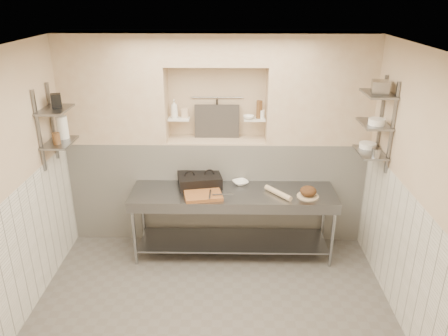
{
  "coord_description": "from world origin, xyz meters",
  "views": [
    {
      "loc": [
        0.2,
        -3.82,
        3.28
      ],
      "look_at": [
        0.11,
        0.9,
        1.35
      ],
      "focal_mm": 35.0,
      "sensor_mm": 36.0,
      "label": 1
    }
  ],
  "objects_px": {
    "bread_loaf": "(308,191)",
    "bottle_soap": "(174,109)",
    "prep_table": "(233,211)",
    "panini_press": "(200,180)",
    "rolling_pin": "(278,193)",
    "cutting_board": "(203,196)",
    "jug_left": "(62,127)",
    "bowl_alcove": "(249,117)",
    "mixing_bowl": "(240,183)"
  },
  "relations": [
    {
      "from": "prep_table",
      "to": "bowl_alcove",
      "type": "height_order",
      "value": "bowl_alcove"
    },
    {
      "from": "bowl_alcove",
      "to": "cutting_board",
      "type": "bearing_deg",
      "value": -130.07
    },
    {
      "from": "prep_table",
      "to": "bread_loaf",
      "type": "xyz_separation_m",
      "value": [
        0.93,
        -0.11,
        0.33
      ]
    },
    {
      "from": "mixing_bowl",
      "to": "bread_loaf",
      "type": "xyz_separation_m",
      "value": [
        0.83,
        -0.36,
        0.05
      ]
    },
    {
      "from": "bottle_soap",
      "to": "jug_left",
      "type": "bearing_deg",
      "value": -156.04
    },
    {
      "from": "mixing_bowl",
      "to": "jug_left",
      "type": "relative_size",
      "value": 0.73
    },
    {
      "from": "rolling_pin",
      "to": "panini_press",
      "type": "bearing_deg",
      "value": 164.18
    },
    {
      "from": "prep_table",
      "to": "cutting_board",
      "type": "distance_m",
      "value": 0.48
    },
    {
      "from": "panini_press",
      "to": "bottle_soap",
      "type": "distance_m",
      "value": 0.99
    },
    {
      "from": "prep_table",
      "to": "jug_left",
      "type": "bearing_deg",
      "value": 179.94
    },
    {
      "from": "rolling_pin",
      "to": "jug_left",
      "type": "xyz_separation_m",
      "value": [
        -2.62,
        0.07,
        0.82
      ]
    },
    {
      "from": "rolling_pin",
      "to": "prep_table",
      "type": "bearing_deg",
      "value": 172.83
    },
    {
      "from": "panini_press",
      "to": "bottle_soap",
      "type": "xyz_separation_m",
      "value": [
        -0.34,
        0.36,
        0.86
      ]
    },
    {
      "from": "rolling_pin",
      "to": "bowl_alcove",
      "type": "relative_size",
      "value": 3.0
    },
    {
      "from": "mixing_bowl",
      "to": "rolling_pin",
      "type": "distance_m",
      "value": 0.57
    },
    {
      "from": "prep_table",
      "to": "rolling_pin",
      "type": "xyz_separation_m",
      "value": [
        0.56,
        -0.07,
        0.29
      ]
    },
    {
      "from": "prep_table",
      "to": "panini_press",
      "type": "relative_size",
      "value": 4.23
    },
    {
      "from": "mixing_bowl",
      "to": "bottle_soap",
      "type": "distance_m",
      "value": 1.3
    },
    {
      "from": "prep_table",
      "to": "bowl_alcove",
      "type": "relative_size",
      "value": 17.78
    },
    {
      "from": "bread_loaf",
      "to": "bottle_soap",
      "type": "height_order",
      "value": "bottle_soap"
    },
    {
      "from": "panini_press",
      "to": "cutting_board",
      "type": "xyz_separation_m",
      "value": [
        0.07,
        -0.35,
        -0.05
      ]
    },
    {
      "from": "mixing_bowl",
      "to": "jug_left",
      "type": "bearing_deg",
      "value": -173.32
    },
    {
      "from": "bowl_alcove",
      "to": "bottle_soap",
      "type": "bearing_deg",
      "value": 177.62
    },
    {
      "from": "prep_table",
      "to": "bottle_soap",
      "type": "xyz_separation_m",
      "value": [
        -0.78,
        0.57,
        1.19
      ]
    },
    {
      "from": "cutting_board",
      "to": "jug_left",
      "type": "xyz_separation_m",
      "value": [
        -1.69,
        0.14,
        0.83
      ]
    },
    {
      "from": "prep_table",
      "to": "bottle_soap",
      "type": "relative_size",
      "value": 10.62
    },
    {
      "from": "prep_table",
      "to": "panini_press",
      "type": "distance_m",
      "value": 0.59
    },
    {
      "from": "bottle_soap",
      "to": "bowl_alcove",
      "type": "relative_size",
      "value": 1.67
    },
    {
      "from": "bottle_soap",
      "to": "rolling_pin",
      "type": "bearing_deg",
      "value": -25.64
    },
    {
      "from": "jug_left",
      "to": "panini_press",
      "type": "bearing_deg",
      "value": 7.4
    },
    {
      "from": "rolling_pin",
      "to": "mixing_bowl",
      "type": "bearing_deg",
      "value": 144.98
    },
    {
      "from": "panini_press",
      "to": "cutting_board",
      "type": "distance_m",
      "value": 0.36
    },
    {
      "from": "mixing_bowl",
      "to": "bowl_alcove",
      "type": "height_order",
      "value": "bowl_alcove"
    },
    {
      "from": "bottle_soap",
      "to": "bowl_alcove",
      "type": "xyz_separation_m",
      "value": [
        0.97,
        -0.04,
        -0.1
      ]
    },
    {
      "from": "rolling_pin",
      "to": "bowl_alcove",
      "type": "bearing_deg",
      "value": 121.2
    },
    {
      "from": "bread_loaf",
      "to": "prep_table",
      "type": "bearing_deg",
      "value": 173.51
    },
    {
      "from": "bowl_alcove",
      "to": "jug_left",
      "type": "distance_m",
      "value": 2.32
    },
    {
      "from": "rolling_pin",
      "to": "bottle_soap",
      "type": "distance_m",
      "value": 1.74
    },
    {
      "from": "bread_loaf",
      "to": "bowl_alcove",
      "type": "distance_m",
      "value": 1.23
    },
    {
      "from": "bowl_alcove",
      "to": "bread_loaf",
      "type": "bearing_deg",
      "value": -41.06
    },
    {
      "from": "bread_loaf",
      "to": "jug_left",
      "type": "bearing_deg",
      "value": 177.94
    },
    {
      "from": "panini_press",
      "to": "cutting_board",
      "type": "bearing_deg",
      "value": -90.18
    },
    {
      "from": "bowl_alcove",
      "to": "mixing_bowl",
      "type": "bearing_deg",
      "value": -109.72
    },
    {
      "from": "rolling_pin",
      "to": "bread_loaf",
      "type": "bearing_deg",
      "value": -5.44
    },
    {
      "from": "jug_left",
      "to": "mixing_bowl",
      "type": "bearing_deg",
      "value": 6.68
    },
    {
      "from": "bowl_alcove",
      "to": "jug_left",
      "type": "bearing_deg",
      "value": -166.79
    },
    {
      "from": "panini_press",
      "to": "mixing_bowl",
      "type": "height_order",
      "value": "panini_press"
    },
    {
      "from": "panini_press",
      "to": "jug_left",
      "type": "height_order",
      "value": "jug_left"
    },
    {
      "from": "panini_press",
      "to": "jug_left",
      "type": "distance_m",
      "value": 1.81
    },
    {
      "from": "prep_table",
      "to": "panini_press",
      "type": "xyz_separation_m",
      "value": [
        -0.44,
        0.21,
        0.33
      ]
    }
  ]
}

